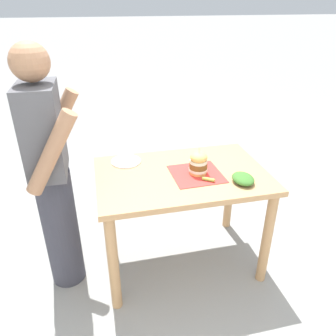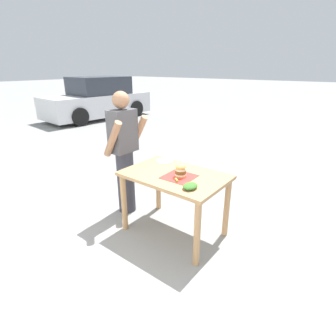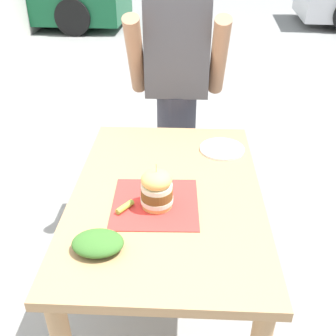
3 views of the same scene
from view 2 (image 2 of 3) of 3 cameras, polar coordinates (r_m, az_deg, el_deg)
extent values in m
plane|color=gray|center=(3.46, 1.35, -13.58)|extent=(80.00, 80.00, 0.00)
cube|color=tan|center=(3.08, 1.47, -1.63)|extent=(0.79, 1.20, 0.04)
cylinder|color=tan|center=(2.77, 6.35, -14.12)|extent=(0.07, 0.07, 0.76)
cylinder|color=tan|center=(3.28, 12.66, -8.46)|extent=(0.07, 0.07, 0.76)
cylinder|color=tan|center=(3.36, -9.56, -7.46)|extent=(0.07, 0.07, 0.76)
cylinder|color=tan|center=(3.79, -2.10, -3.68)|extent=(0.07, 0.07, 0.76)
cube|color=red|center=(2.99, 2.43, -1.92)|extent=(0.35, 0.35, 0.00)
cylinder|color=#E5B25B|center=(2.98, 2.74, -1.72)|extent=(0.12, 0.12, 0.02)
cylinder|color=silver|center=(2.98, 2.75, -1.37)|extent=(0.13, 0.13, 0.02)
cylinder|color=brown|center=(2.96, 2.76, -0.83)|extent=(0.13, 0.13, 0.04)
cylinder|color=silver|center=(2.95, 2.77, -0.29)|extent=(0.12, 0.12, 0.02)
ellipsoid|color=#E5B25B|center=(2.94, 2.78, 0.28)|extent=(0.12, 0.12, 0.07)
cylinder|color=#D1B77F|center=(2.93, 2.79, 1.11)|extent=(0.00, 0.00, 0.05)
cylinder|color=#8EA83D|center=(2.87, 1.86, -2.60)|extent=(0.07, 0.08, 0.02)
cylinder|color=white|center=(3.47, -0.81, 1.50)|extent=(0.22, 0.22, 0.01)
cylinder|color=silver|center=(3.45, -0.97, 1.59)|extent=(0.04, 0.17, 0.01)
cylinder|color=silver|center=(3.47, -0.66, 1.72)|extent=(0.03, 0.17, 0.01)
ellipsoid|color=#386B28|center=(2.71, 4.85, -3.94)|extent=(0.18, 0.14, 0.06)
cylinder|color=#33333D|center=(3.76, -9.14, -2.96)|extent=(0.24, 0.24, 0.90)
cube|color=#4C4C51|center=(3.52, -9.83, 7.92)|extent=(0.36, 0.22, 0.56)
sphere|color=#9E7051|center=(3.46, -10.26, 14.38)|extent=(0.22, 0.22, 0.22)
cylinder|color=#9E7051|center=(3.35, -11.97, 6.18)|extent=(0.09, 0.34, 0.50)
cylinder|color=#9E7051|center=(3.65, -6.48, 7.75)|extent=(0.09, 0.34, 0.50)
cube|color=silver|center=(11.18, -15.07, 13.19)|extent=(4.32, 2.03, 0.80)
cube|color=#2D333D|center=(11.19, -14.77, 16.99)|extent=(2.22, 1.72, 0.66)
cylinder|color=black|center=(9.87, -18.70, 10.51)|extent=(0.66, 0.27, 0.64)
cylinder|color=black|center=(11.29, -22.87, 11.21)|extent=(0.66, 0.27, 0.64)
cylinder|color=black|center=(11.34, -7.04, 12.72)|extent=(0.66, 0.27, 0.64)
cylinder|color=black|center=(12.60, -11.99, 13.27)|extent=(0.66, 0.27, 0.64)
camera|label=1|loc=(2.26, -44.89, 13.09)|focal=35.00mm
camera|label=3|loc=(2.39, 30.72, 13.14)|focal=42.00mm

